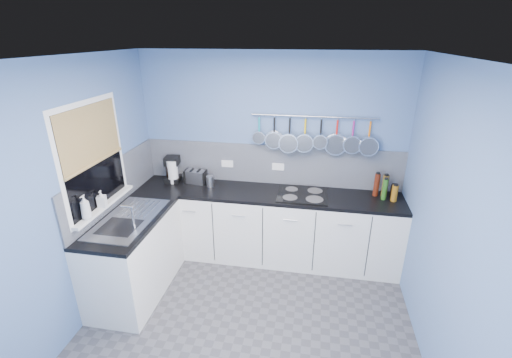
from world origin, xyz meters
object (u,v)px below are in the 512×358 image
(canister, at_px, (210,181))
(hob, at_px, (303,194))
(paper_towel, at_px, (173,172))
(soap_bottle_a, at_px, (85,207))
(soap_bottle_b, at_px, (101,199))
(toaster, at_px, (196,177))
(coffee_maker, at_px, (172,169))

(canister, bearing_deg, hob, -3.09)
(paper_towel, bearing_deg, soap_bottle_a, -103.69)
(soap_bottle_a, xyz_separation_m, paper_towel, (0.31, 1.29, -0.12))
(soap_bottle_b, height_order, canister, soap_bottle_b)
(soap_bottle_a, height_order, soap_bottle_b, soap_bottle_a)
(soap_bottle_b, bearing_deg, toaster, 61.09)
(coffee_maker, bearing_deg, toaster, -5.22)
(coffee_maker, height_order, canister, coffee_maker)
(coffee_maker, distance_m, canister, 0.53)
(paper_towel, xyz_separation_m, coffee_maker, (-0.02, 0.04, 0.02))
(toaster, bearing_deg, soap_bottle_b, -109.29)
(soap_bottle_a, height_order, paper_towel, soap_bottle_a)
(hob, bearing_deg, canister, 176.91)
(soap_bottle_a, distance_m, hob, 2.32)
(soap_bottle_a, xyz_separation_m, soap_bottle_b, (0.00, 0.25, -0.03))
(soap_bottle_b, bearing_deg, canister, 51.36)
(canister, bearing_deg, paper_towel, 176.74)
(soap_bottle_a, relative_size, toaster, 0.94)
(coffee_maker, distance_m, hob, 1.68)
(toaster, xyz_separation_m, hob, (1.36, -0.14, -0.08))
(soap_bottle_a, bearing_deg, toaster, 65.86)
(toaster, height_order, canister, toaster)
(hob, bearing_deg, paper_towel, 176.86)
(coffee_maker, relative_size, canister, 2.45)
(soap_bottle_a, relative_size, soap_bottle_b, 1.39)
(coffee_maker, bearing_deg, soap_bottle_a, -109.13)
(soap_bottle_b, height_order, hob, soap_bottle_b)
(soap_bottle_a, relative_size, hob, 0.41)
(toaster, xyz_separation_m, canister, (0.21, -0.07, -0.02))
(canister, height_order, hob, canister)
(soap_bottle_a, distance_m, soap_bottle_b, 0.25)
(soap_bottle_a, xyz_separation_m, canister, (0.81, 1.26, -0.20))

